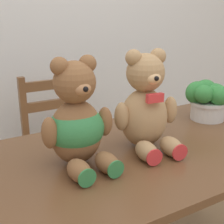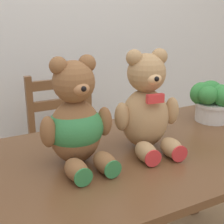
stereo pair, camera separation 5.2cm
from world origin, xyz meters
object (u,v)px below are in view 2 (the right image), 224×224
Objects in this scene: teddy_bear_right at (147,107)px; potted_plant at (213,100)px; wooden_chair_behind at (69,145)px; teddy_bear_left at (76,122)px.

potted_plant is (0.48, 0.12, -0.06)m from teddy_bear_right.
wooden_chair_behind is 2.24× the size of teddy_bear_left.
teddy_bear_left is 0.79m from potted_plant.
teddy_bear_right reaches higher than teddy_bear_left.
wooden_chair_behind is at bearing 129.46° from potted_plant.
teddy_bear_left reaches higher than wooden_chair_behind.
teddy_bear_right is 0.50m from potted_plant.
teddy_bear_right is 1.80× the size of potted_plant.
teddy_bear_left is 0.98× the size of teddy_bear_right.
teddy_bear_left is 1.77× the size of potted_plant.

